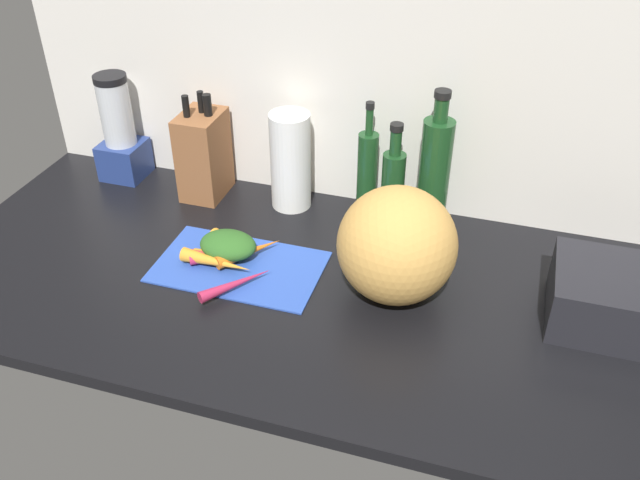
% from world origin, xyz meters
% --- Properties ---
extents(ground_plane, '(1.70, 0.80, 0.03)m').
position_xyz_m(ground_plane, '(0.00, 0.00, -0.01)').
color(ground_plane, black).
extents(wall_back, '(1.70, 0.03, 0.60)m').
position_xyz_m(wall_back, '(0.00, 0.39, 0.30)').
color(wall_back, silver).
rests_on(wall_back, ground_plane).
extents(cutting_board, '(0.38, 0.23, 0.01)m').
position_xyz_m(cutting_board, '(-0.15, -0.00, 0.00)').
color(cutting_board, '#2D51B7').
rests_on(cutting_board, ground_plane).
extents(carrot_0, '(0.13, 0.09, 0.04)m').
position_xyz_m(carrot_0, '(-0.18, 0.04, 0.03)').
color(carrot_0, orange).
rests_on(carrot_0, cutting_board).
extents(carrot_1, '(0.17, 0.04, 0.03)m').
position_xyz_m(carrot_1, '(-0.19, -0.03, 0.02)').
color(carrot_1, orange).
rests_on(carrot_1, cutting_board).
extents(carrot_2, '(0.13, 0.09, 0.03)m').
position_xyz_m(carrot_2, '(-0.19, -0.00, 0.02)').
color(carrot_2, '#B2264C').
rests_on(carrot_2, cutting_board).
extents(carrot_3, '(0.14, 0.08, 0.03)m').
position_xyz_m(carrot_3, '(-0.19, 0.01, 0.02)').
color(carrot_3, red).
rests_on(carrot_3, cutting_board).
extents(carrot_4, '(0.14, 0.07, 0.03)m').
position_xyz_m(carrot_4, '(-0.18, 0.01, 0.02)').
color(carrot_4, orange).
rests_on(carrot_4, cutting_board).
extents(carrot_5, '(0.13, 0.15, 0.03)m').
position_xyz_m(carrot_5, '(-0.12, -0.08, 0.02)').
color(carrot_5, '#B2264C').
rests_on(carrot_5, cutting_board).
extents(carrot_6, '(0.13, 0.15, 0.03)m').
position_xyz_m(carrot_6, '(-0.13, 0.03, 0.02)').
color(carrot_6, orange).
rests_on(carrot_6, cutting_board).
extents(carrot_greens_pile, '(0.13, 0.10, 0.06)m').
position_xyz_m(carrot_greens_pile, '(-0.18, 0.03, 0.04)').
color(carrot_greens_pile, '#2D6023').
rests_on(carrot_greens_pile, cutting_board).
extents(winter_squash, '(0.25, 0.25, 0.25)m').
position_xyz_m(winter_squash, '(0.21, 0.02, 0.13)').
color(winter_squash, gold).
rests_on(winter_squash, ground_plane).
extents(knife_block, '(0.10, 0.14, 0.28)m').
position_xyz_m(knife_block, '(-0.35, 0.28, 0.12)').
color(knife_block, brown).
rests_on(knife_block, ground_plane).
extents(blender_appliance, '(0.11, 0.11, 0.29)m').
position_xyz_m(blender_appliance, '(-0.61, 0.30, 0.13)').
color(blender_appliance, navy).
rests_on(blender_appliance, ground_plane).
extents(paper_towel_roll, '(0.10, 0.10, 0.25)m').
position_xyz_m(paper_towel_roll, '(-0.12, 0.30, 0.13)').
color(paper_towel_roll, white).
rests_on(paper_towel_roll, ground_plane).
extents(bottle_0, '(0.05, 0.05, 0.30)m').
position_xyz_m(bottle_0, '(0.07, 0.31, 0.12)').
color(bottle_0, '#19421E').
rests_on(bottle_0, ground_plane).
extents(bottle_1, '(0.06, 0.06, 0.27)m').
position_xyz_m(bottle_1, '(0.15, 0.29, 0.11)').
color(bottle_1, '#19421E').
rests_on(bottle_1, ground_plane).
extents(bottle_2, '(0.07, 0.07, 0.36)m').
position_xyz_m(bottle_2, '(0.24, 0.29, 0.15)').
color(bottle_2, '#19421E').
rests_on(bottle_2, ground_plane).
extents(dish_rack, '(0.28, 0.21, 0.12)m').
position_xyz_m(dish_rack, '(0.67, 0.06, 0.06)').
color(dish_rack, black).
rests_on(dish_rack, ground_plane).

